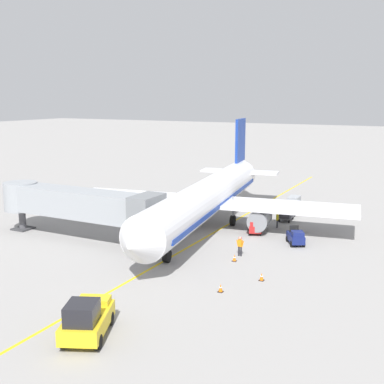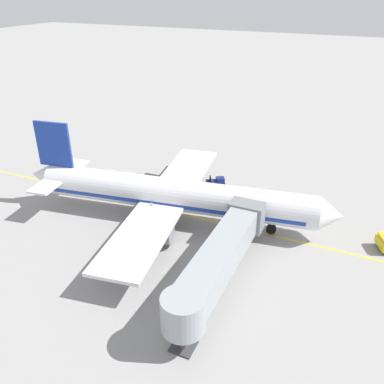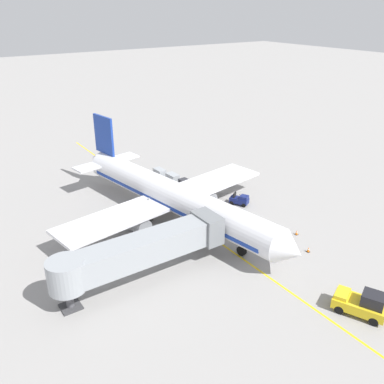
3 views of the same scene
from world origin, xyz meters
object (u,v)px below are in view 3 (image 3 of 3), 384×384
safety_cone_nose_right (308,250)px  safety_cone_nose_left (257,230)px  parked_airliner (172,196)px  baggage_tug_lead (204,203)px  jet_bridge (141,250)px  baggage_tug_trailing (240,200)px  baggage_cart_front (186,184)px  ground_crew_loader (198,191)px  baggage_cart_second_in_train (173,178)px  safety_cone_wing_tip (297,232)px  pushback_tractor (362,303)px  ground_crew_wing_walker (248,220)px  baggage_cart_third_in_train (160,173)px

safety_cone_nose_right → safety_cone_nose_left: bearing=-75.6°
parked_airliner → baggage_tug_lead: bearing=-176.9°
jet_bridge → baggage_tug_lead: (-14.41, -9.56, -2.75)m
jet_bridge → baggage_tug_trailing: (-19.08, -7.73, -2.75)m
baggage_cart_front → ground_crew_loader: bearing=90.2°
safety_cone_nose_right → ground_crew_loader: bearing=-84.2°
baggage_tug_trailing → baggage_cart_front: 8.89m
baggage_cart_second_in_train → safety_cone_wing_tip: size_ratio=4.96×
safety_cone_nose_left → pushback_tractor: bearing=81.7°
baggage_cart_second_in_train → safety_cone_nose_left: baggage_cart_second_in_train is taller
safety_cone_nose_right → jet_bridge: bearing=-18.0°
baggage_tug_trailing → safety_cone_nose_right: (1.52, 13.45, -0.42)m
pushback_tractor → ground_crew_wing_walker: pushback_tractor is taller
baggage_cart_front → ground_crew_wing_walker: bearing=90.3°
baggage_cart_second_in_train → ground_crew_wing_walker: size_ratio=1.73×
baggage_cart_third_in_train → ground_crew_wing_walker: size_ratio=1.73×
safety_cone_nose_right → baggage_tug_trailing: bearing=-96.5°
baggage_tug_lead → safety_cone_wing_tip: size_ratio=4.69×
baggage_cart_front → safety_cone_nose_right: size_ratio=4.96×
baggage_tug_trailing → safety_cone_wing_tip: size_ratio=4.69×
ground_crew_loader → baggage_cart_third_in_train: bearing=-84.6°
parked_airliner → baggage_tug_trailing: size_ratio=13.47×
ground_crew_wing_walker → jet_bridge: bearing=8.2°
parked_airliner → ground_crew_loader: parked_airliner is taller
jet_bridge → safety_cone_nose_right: (-17.56, 5.72, -3.17)m
parked_airliner → baggage_cart_third_in_train: 14.01m
ground_crew_wing_walker → baggage_cart_third_in_train: bearing=-87.2°
safety_cone_nose_left → ground_crew_wing_walker: bearing=-85.4°
baggage_tug_trailing → ground_crew_wing_walker: size_ratio=1.64×
baggage_cart_third_in_train → safety_cone_nose_right: 27.81m
ground_crew_loader → baggage_cart_second_in_train: bearing=-87.2°
baggage_tug_lead → ground_crew_wing_walker: bearing=100.6°
baggage_tug_lead → baggage_cart_second_in_train: bearing=-95.9°
baggage_tug_lead → baggage_tug_trailing: 5.02m
safety_cone_wing_tip → parked_airliner: bearing=-49.0°
ground_crew_loader → safety_cone_wing_tip: ground_crew_loader is taller
safety_cone_nose_right → baggage_tug_lead: bearing=-78.4°
baggage_cart_third_in_train → safety_cone_nose_left: (-1.06, 21.17, -0.66)m
safety_cone_wing_tip → baggage_tug_trailing: bearing=-88.4°
pushback_tractor → safety_cone_nose_left: bearing=-98.3°
jet_bridge → ground_crew_wing_walker: 16.13m
baggage_tug_trailing → parked_airliner: bearing=-9.0°
baggage_cart_front → baggage_cart_second_in_train: 3.10m
safety_cone_nose_right → ground_crew_wing_walker: bearing=-77.4°
ground_crew_wing_walker → safety_cone_nose_left: size_ratio=2.86×
baggage_cart_third_in_train → ground_crew_loader: 9.26m
ground_crew_wing_walker → safety_cone_nose_right: 8.22m
jet_bridge → safety_cone_wing_tip: size_ratio=30.22×
parked_airliner → safety_cone_nose_left: size_ratio=63.17×
safety_cone_nose_left → safety_cone_wing_tip: 4.66m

